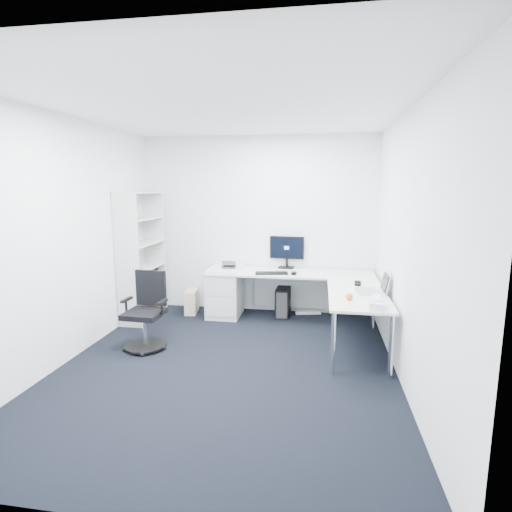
# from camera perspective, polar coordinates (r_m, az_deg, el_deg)

# --- Properties ---
(ground) EXTENTS (4.20, 4.20, 0.00)m
(ground) POSITION_cam_1_polar(r_m,az_deg,el_deg) (4.53, -4.15, -15.45)
(ground) COLOR black
(ceiling) EXTENTS (4.20, 4.20, 0.00)m
(ceiling) POSITION_cam_1_polar(r_m,az_deg,el_deg) (4.17, -4.64, 20.40)
(ceiling) COLOR white
(wall_back) EXTENTS (3.60, 0.02, 2.70)m
(wall_back) POSITION_cam_1_polar(r_m,az_deg,el_deg) (6.19, 0.19, 4.41)
(wall_back) COLOR white
(wall_back) RESTS_ON ground
(wall_front) EXTENTS (3.60, 0.02, 2.70)m
(wall_front) POSITION_cam_1_polar(r_m,az_deg,el_deg) (2.20, -17.38, -5.99)
(wall_front) COLOR white
(wall_front) RESTS_ON ground
(wall_left) EXTENTS (0.02, 4.20, 2.70)m
(wall_left) POSITION_cam_1_polar(r_m,az_deg,el_deg) (4.88, -25.39, 2.02)
(wall_left) COLOR white
(wall_left) RESTS_ON ground
(wall_right) EXTENTS (0.02, 4.20, 2.70)m
(wall_right) POSITION_cam_1_polar(r_m,az_deg,el_deg) (4.11, 20.81, 1.04)
(wall_right) COLOR white
(wall_right) RESTS_ON ground
(l_desk) EXTENTS (2.41, 1.35, 0.70)m
(l_desk) POSITION_cam_1_polar(r_m,az_deg,el_deg) (5.63, 4.63, -6.53)
(l_desk) COLOR silver
(l_desk) RESTS_ON ground
(drawer_pedestal) EXTENTS (0.48, 0.59, 0.73)m
(drawer_pedestal) POSITION_cam_1_polar(r_m,az_deg,el_deg) (6.08, -4.47, -5.13)
(drawer_pedestal) COLOR silver
(drawer_pedestal) RESTS_ON ground
(bookshelf) EXTENTS (0.36, 0.94, 1.88)m
(bookshelf) POSITION_cam_1_polar(r_m,az_deg,el_deg) (6.10, -16.06, 0.05)
(bookshelf) COLOR silver
(bookshelf) RESTS_ON ground
(task_chair) EXTENTS (0.54, 0.54, 0.93)m
(task_chair) POSITION_cam_1_polar(r_m,az_deg,el_deg) (5.00, -15.71, -7.67)
(task_chair) COLOR black
(task_chair) RESTS_ON ground
(black_pc_tower) EXTENTS (0.21, 0.45, 0.43)m
(black_pc_tower) POSITION_cam_1_polar(r_m,az_deg,el_deg) (6.12, 3.90, -6.49)
(black_pc_tower) COLOR black
(black_pc_tower) RESTS_ON ground
(beige_pc_tower) EXTENTS (0.22, 0.40, 0.36)m
(beige_pc_tower) POSITION_cam_1_polar(r_m,az_deg,el_deg) (6.33, -9.17, -6.41)
(beige_pc_tower) COLOR #BBB09F
(beige_pc_tower) RESTS_ON ground
(power_strip) EXTENTS (0.40, 0.15, 0.04)m
(power_strip) POSITION_cam_1_polar(r_m,az_deg,el_deg) (6.27, 7.45, -8.01)
(power_strip) COLOR white
(power_strip) RESTS_ON ground
(monitor) EXTENTS (0.54, 0.22, 0.51)m
(monitor) POSITION_cam_1_polar(r_m,az_deg,el_deg) (6.12, 4.41, 0.60)
(monitor) COLOR black
(monitor) RESTS_ON l_desk
(black_keyboard) EXTENTS (0.49, 0.24, 0.02)m
(black_keyboard) POSITION_cam_1_polar(r_m,az_deg,el_deg) (5.73, 2.22, -2.46)
(black_keyboard) COLOR black
(black_keyboard) RESTS_ON l_desk
(mouse) EXTENTS (0.07, 0.11, 0.04)m
(mouse) POSITION_cam_1_polar(r_m,az_deg,el_deg) (5.71, 5.44, -2.48)
(mouse) COLOR black
(mouse) RESTS_ON l_desk
(desk_phone) EXTENTS (0.21, 0.21, 0.14)m
(desk_phone) POSITION_cam_1_polar(r_m,az_deg,el_deg) (6.03, -3.87, -1.32)
(desk_phone) COLOR #2E2E30
(desk_phone) RESTS_ON l_desk
(laptop) EXTENTS (0.35, 0.34, 0.24)m
(laptop) POSITION_cam_1_polar(r_m,az_deg,el_deg) (4.90, 15.59, -3.61)
(laptop) COLOR #B9BCC0
(laptop) RESTS_ON l_desk
(white_keyboard) EXTENTS (0.17, 0.41, 0.01)m
(white_keyboard) POSITION_cam_1_polar(r_m,az_deg,el_deg) (4.87, 13.20, -4.98)
(white_keyboard) COLOR white
(white_keyboard) RESTS_ON l_desk
(headphones) EXTENTS (0.14, 0.20, 0.05)m
(headphones) POSITION_cam_1_polar(r_m,az_deg,el_deg) (5.28, 14.33, -3.68)
(headphones) COLOR black
(headphones) RESTS_ON l_desk
(orange_fruit) EXTENTS (0.08, 0.08, 0.08)m
(orange_fruit) POSITION_cam_1_polar(r_m,az_deg,el_deg) (4.53, 13.17, -5.67)
(orange_fruit) COLOR orange
(orange_fruit) RESTS_ON l_desk
(tissue_box) EXTENTS (0.16, 0.25, 0.08)m
(tissue_box) POSITION_cam_1_polar(r_m,az_deg,el_deg) (4.30, 16.80, -6.67)
(tissue_box) COLOR white
(tissue_box) RESTS_ON l_desk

